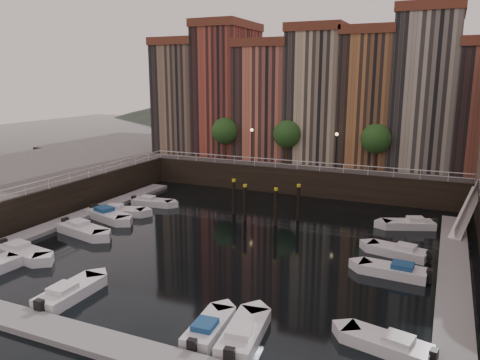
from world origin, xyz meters
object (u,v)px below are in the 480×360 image
at_px(mooring_pilings, 263,203).
at_px(boat_left_0, 22,252).
at_px(gangway, 467,210).
at_px(boat_left_1, 82,230).
at_px(boat_left_2, 108,215).

height_order(mooring_pilings, boat_left_0, mooring_pilings).
height_order(gangway, boat_left_1, gangway).
xyz_separation_m(boat_left_0, boat_left_2, (-0.43, 10.11, 0.02)).
distance_m(gangway, mooring_pilings, 17.71).
bearing_deg(boat_left_0, boat_left_1, 94.19).
bearing_deg(mooring_pilings, boat_left_0, -129.04).
bearing_deg(gangway, boat_left_0, -146.24).
bearing_deg(boat_left_0, boat_left_2, 100.62).
height_order(mooring_pilings, boat_left_2, mooring_pilings).
xyz_separation_m(mooring_pilings, boat_left_0, (-12.88, -15.88, -1.26)).
xyz_separation_m(mooring_pilings, boat_left_2, (-13.31, -5.77, -1.24)).
relative_size(boat_left_0, boat_left_1, 0.96).
height_order(boat_left_1, boat_left_2, boat_left_1).
xyz_separation_m(mooring_pilings, boat_left_1, (-12.47, -10.03, -1.24)).
height_order(gangway, boat_left_0, gangway).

